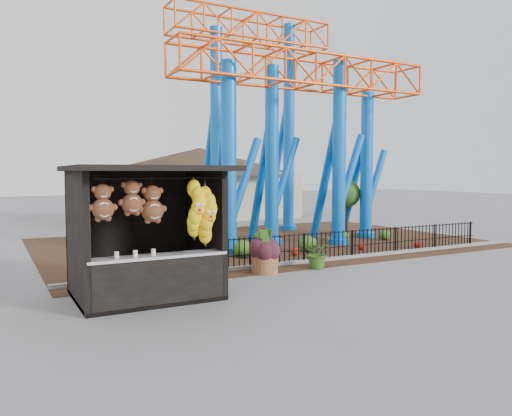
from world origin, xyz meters
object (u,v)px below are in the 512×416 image
roller_coaster (282,92)px  potted_plant (318,253)px  terracotta_planter (265,263)px  prize_booth (148,234)px

roller_coaster → potted_plant: (-2.44, -6.14, -5.95)m
roller_coaster → terracotta_planter: roller_coaster is taller
prize_booth → terracotta_planter: 4.28m
roller_coaster → potted_plant: bearing=-111.6°
roller_coaster → terracotta_planter: 9.59m
roller_coaster → potted_plant: size_ratio=11.08×
prize_booth → terracotta_planter: (3.87, 1.32, -1.24)m
prize_booth → potted_plant: prize_booth is taller
terracotta_planter → roller_coaster: bearing=54.8°
potted_plant → roller_coaster: bearing=66.2°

